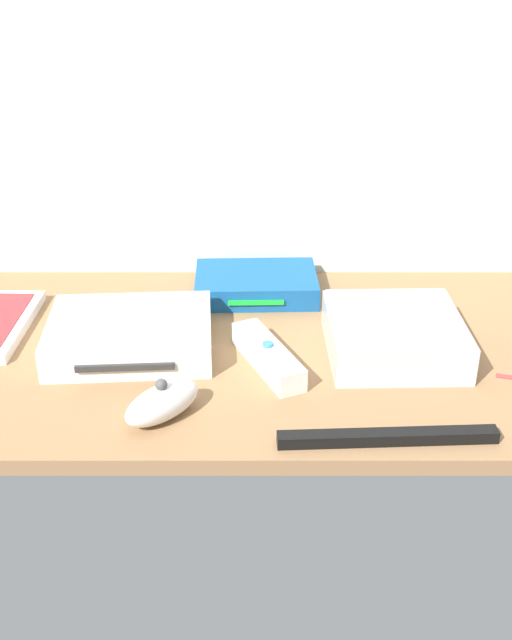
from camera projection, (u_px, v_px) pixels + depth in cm
name	position (u px, v px, depth cm)	size (l,w,h in cm)	color
ground_plane	(256.00, 353.00, 101.57)	(100.00, 48.00, 2.00)	#936D47
back_wall	(256.00, 64.00, 107.87)	(110.00, 1.20, 64.00)	silver
game_console	(130.00, 335.00, 99.43)	(21.98, 17.52, 4.40)	white
mini_computer	(394.00, 335.00, 98.55)	(17.43, 17.43, 5.30)	silver
network_router	(253.00, 284.00, 114.28)	(18.33, 12.76, 3.40)	#145193
remote_wand	(268.00, 356.00, 96.00)	(9.35, 14.98, 3.40)	white
remote_nunchuk	(163.00, 402.00, 85.86)	(10.15, 10.21, 5.10)	white
sensor_bar	(388.00, 437.00, 82.39)	(24.00, 1.80, 1.40)	black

